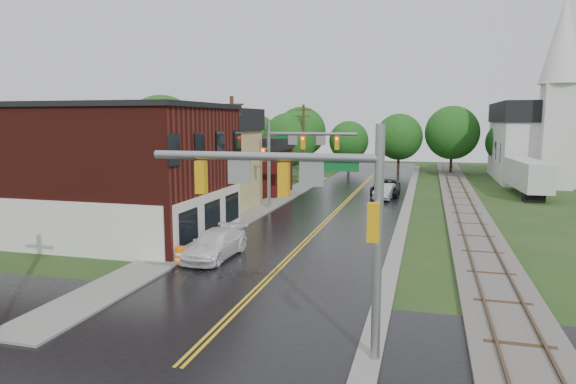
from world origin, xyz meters
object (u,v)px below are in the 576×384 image
at_px(pickup_white, 215,244).
at_px(construction_barrel, 180,256).
at_px(church, 543,132).
at_px(semi_trailer, 527,174).
at_px(traffic_signal_near, 308,198).
at_px(tree_left_e, 290,141).
at_px(traffic_signal_far, 294,149).
at_px(tree_left_a, 78,148).
at_px(tree_left_c, 232,145).
at_px(utility_pole_b, 233,156).
at_px(utility_pole_c, 303,143).
at_px(sedan_silver, 385,192).
at_px(suv_dark, 386,188).
at_px(brick_building, 107,170).
at_px(tree_left_b, 163,136).

bearing_deg(pickup_white, construction_barrel, -121.98).
distance_m(church, semi_trailer, 14.29).
xyz_separation_m(traffic_signal_near, tree_left_e, (-12.32, 43.90, -0.16)).
height_order(traffic_signal_far, tree_left_a, tree_left_a).
height_order(tree_left_e, construction_barrel, tree_left_e).
bearing_deg(pickup_white, tree_left_c, 112.22).
height_order(church, tree_left_e, church).
relative_size(semi_trailer, construction_barrel, 11.49).
bearing_deg(church, utility_pole_b, -130.18).
bearing_deg(semi_trailer, utility_pole_c, 171.29).
height_order(utility_pole_b, sedan_silver, utility_pole_b).
bearing_deg(suv_dark, brick_building, -125.49).
relative_size(tree_left_a, construction_barrel, 9.25).
distance_m(church, traffic_signal_near, 54.32).
distance_m(suv_dark, semi_trailer, 13.64).
bearing_deg(tree_left_b, traffic_signal_near, -54.51).
height_order(tree_left_c, sedan_silver, tree_left_c).
xyz_separation_m(traffic_signal_far, tree_left_b, (-14.38, 4.90, 0.74)).
distance_m(traffic_signal_near, utility_pole_c, 43.24).
relative_size(tree_left_b, pickup_white, 1.91).
bearing_deg(church, sedan_silver, -131.42).
height_order(traffic_signal_near, pickup_white, traffic_signal_near).
bearing_deg(utility_pole_c, brick_building, -101.09).
distance_m(utility_pole_c, tree_left_b, 16.42).
xyz_separation_m(church, tree_left_a, (-39.85, -31.84, -0.72)).
bearing_deg(brick_building, construction_barrel, -33.75).
relative_size(brick_building, tree_left_b, 1.48).
xyz_separation_m(tree_left_c, pickup_white, (10.03, -28.18, -3.78)).
bearing_deg(semi_trailer, tree_left_a, -152.74).
relative_size(traffic_signal_near, utility_pole_c, 0.82).
height_order(sedan_silver, semi_trailer, semi_trailer).
relative_size(church, tree_left_a, 2.31).
bearing_deg(sedan_silver, tree_left_c, 168.44).
height_order(suv_dark, construction_barrel, suv_dark).
distance_m(brick_building, semi_trailer, 38.43).
xyz_separation_m(tree_left_a, semi_trailer, (36.05, 18.58, -3.03)).
distance_m(utility_pole_c, tree_left_c, 8.16).
relative_size(pickup_white, construction_barrel, 5.40).
distance_m(suv_dark, pickup_white, 26.12).
distance_m(church, sedan_silver, 25.90).
height_order(church, traffic_signal_far, church).
relative_size(tree_left_c, tree_left_e, 0.94).
relative_size(utility_pole_b, semi_trailer, 0.84).
xyz_separation_m(traffic_signal_far, semi_trailer, (19.68, 13.48, -2.89)).
distance_m(utility_pole_c, tree_left_a, 25.67).
height_order(brick_building, tree_left_b, tree_left_b).
height_order(traffic_signal_near, semi_trailer, traffic_signal_near).
bearing_deg(brick_building, semi_trailer, 41.61).
bearing_deg(church, tree_left_c, -157.76).
bearing_deg(suv_dark, traffic_signal_near, -89.44).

